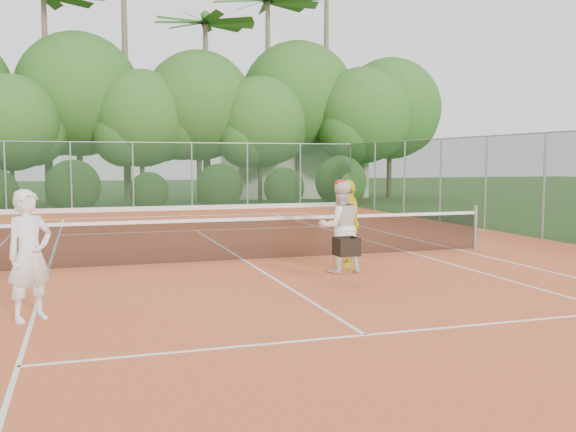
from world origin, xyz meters
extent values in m
plane|color=#294A1A|center=(0.00, 0.00, 0.00)|extent=(120.00, 120.00, 0.00)
cube|color=#CF5C2F|center=(0.00, 0.00, 0.01)|extent=(18.00, 36.00, 0.02)
cube|color=beige|center=(9.00, 24.00, 1.50)|extent=(8.00, 5.00, 3.00)
cylinder|color=gray|center=(5.94, 0.00, 0.57)|extent=(0.10, 0.10, 1.10)
cube|color=black|center=(0.00, 0.00, 0.48)|extent=(11.87, 0.03, 0.86)
cube|color=white|center=(0.00, 0.00, 0.95)|extent=(11.87, 0.04, 0.07)
imported|color=white|center=(-4.11, -4.28, 0.94)|extent=(0.80, 0.74, 1.83)
imported|color=white|center=(1.45, -2.03, 0.93)|extent=(0.91, 0.73, 1.82)
ellipsoid|color=red|center=(1.45, -2.03, 1.80)|extent=(0.22, 0.22, 0.14)
imported|color=yellow|center=(1.83, -1.53, 0.93)|extent=(0.53, 1.10, 1.83)
cylinder|color=gray|center=(0.84, -3.55, 0.30)|extent=(0.02, 0.02, 0.55)
cylinder|color=gray|center=(1.18, -3.21, 0.30)|extent=(0.02, 0.02, 0.55)
cube|color=black|center=(1.01, -3.38, 0.73)|extent=(0.38, 0.38, 0.32)
sphere|color=#C4E234|center=(0.47, 12.24, 0.05)|extent=(0.07, 0.07, 0.07)
sphere|color=#ABC92E|center=(1.60, 11.00, 0.05)|extent=(0.07, 0.07, 0.07)
sphere|color=#DCED37|center=(-0.23, 8.43, 0.05)|extent=(0.07, 0.07, 0.07)
cube|color=white|center=(0.00, 11.88, 0.02)|extent=(11.03, 0.06, 0.01)
cube|color=white|center=(5.49, 0.00, 0.02)|extent=(0.06, 23.77, 0.01)
cube|color=white|center=(-4.11, 0.00, 0.02)|extent=(0.06, 23.77, 0.01)
cube|color=white|center=(4.11, 0.00, 0.02)|extent=(0.06, 23.77, 0.01)
cube|color=white|center=(0.00, 6.40, 0.02)|extent=(8.23, 0.06, 0.01)
cube|color=white|center=(0.00, -6.40, 0.02)|extent=(8.23, 0.06, 0.01)
cube|color=white|center=(0.00, 0.00, 0.02)|extent=(0.06, 12.80, 0.01)
cube|color=#19381E|center=(0.00, 15.00, 1.52)|extent=(18.00, 0.02, 3.00)
cylinder|color=gray|center=(9.00, 15.00, 1.52)|extent=(0.07, 0.07, 3.00)
cylinder|color=gray|center=(9.00, 15.00, 1.52)|extent=(0.07, 0.07, 3.00)
cylinder|color=brown|center=(-6.50, 18.50, 1.60)|extent=(0.22, 0.22, 3.20)
sphere|color=#2D591D|center=(-6.50, 18.50, 3.97)|extent=(4.48, 4.48, 4.48)
cylinder|color=brown|center=(-3.50, 21.00, 2.25)|extent=(0.31, 0.31, 4.50)
sphere|color=#2D591D|center=(-3.50, 21.00, 5.58)|extent=(6.30, 6.30, 6.30)
cylinder|color=brown|center=(-0.50, 19.50, 1.75)|extent=(0.24, 0.24, 3.50)
sphere|color=#2D591D|center=(-0.50, 19.50, 4.34)|extent=(4.90, 4.90, 4.90)
cylinder|color=brown|center=(2.50, 20.00, 2.05)|extent=(0.28, 0.28, 4.10)
sphere|color=#2D591D|center=(2.50, 20.00, 5.08)|extent=(5.74, 5.74, 5.74)
cylinder|color=brown|center=(5.50, 18.80, 1.70)|extent=(0.23, 0.23, 3.40)
sphere|color=#2D591D|center=(5.50, 18.80, 4.22)|extent=(4.76, 4.76, 4.76)
cylinder|color=brown|center=(8.50, 21.50, 2.33)|extent=(0.32, 0.32, 4.65)
sphere|color=#2D591D|center=(8.50, 21.50, 5.77)|extent=(6.51, 6.51, 6.51)
cylinder|color=brown|center=(11.50, 19.20, 1.90)|extent=(0.26, 0.26, 3.80)
sphere|color=#2D591D|center=(11.50, 19.20, 4.71)|extent=(5.32, 5.32, 5.32)
cylinder|color=brown|center=(14.00, 20.80, 2.12)|extent=(0.29, 0.29, 4.25)
sphere|color=#2D591D|center=(14.00, 20.80, 5.27)|extent=(5.95, 5.95, 5.95)
cone|color=brown|center=(-5.00, 21.00, 5.50)|extent=(0.44, 0.44, 11.00)
cone|color=brown|center=(-1.00, 23.00, 7.50)|extent=(0.44, 0.44, 15.00)
cone|color=brown|center=(3.00, 20.50, 5.00)|extent=(0.44, 0.44, 10.00)
sphere|color=#2D591D|center=(3.00, 20.50, 9.85)|extent=(0.50, 0.50, 0.50)
cone|color=brown|center=(7.00, 22.50, 6.00)|extent=(0.44, 0.44, 12.00)
cone|color=brown|center=(11.00, 23.50, 7.00)|extent=(0.44, 0.44, 14.00)
camera|label=1|loc=(-3.39, -13.74, 2.25)|focal=40.00mm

